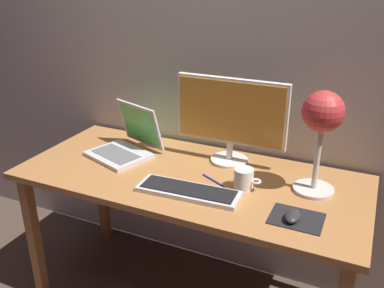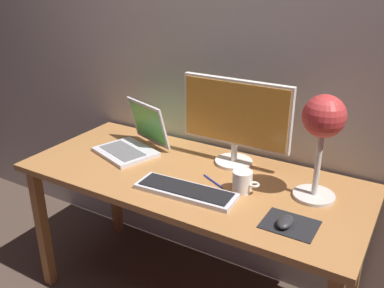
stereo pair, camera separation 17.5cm
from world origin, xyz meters
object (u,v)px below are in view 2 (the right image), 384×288
object	(u,v)px
mouse	(285,222)
coffee_mug	(243,181)
desk_lamp	(323,125)
laptop	(136,138)
monitor	(235,117)
keyboard_main	(186,191)
pen	(213,181)

from	to	relation	value
mouse	coffee_mug	size ratio (longest dim) A/B	0.80
desk_lamp	mouse	size ratio (longest dim) A/B	4.61
laptop	coffee_mug	distance (m)	0.67
mouse	coffee_mug	bearing A→B (deg)	146.73
mouse	coffee_mug	xyz separation A→B (m)	(-0.25, 0.16, 0.03)
monitor	coffee_mug	distance (m)	0.34
monitor	keyboard_main	distance (m)	0.44
laptop	pen	bearing A→B (deg)	-11.91
keyboard_main	coffee_mug	bearing A→B (deg)	35.14
monitor	desk_lamp	xyz separation A→B (m)	(0.43, -0.13, 0.08)
keyboard_main	laptop	bearing A→B (deg)	150.69
laptop	desk_lamp	distance (m)	0.97
monitor	desk_lamp	size ratio (longest dim) A/B	1.22
keyboard_main	mouse	bearing A→B (deg)	-2.75
laptop	mouse	world-z (taller)	laptop
coffee_mug	pen	distance (m)	0.15
monitor	mouse	distance (m)	0.60
monitor	laptop	size ratio (longest dim) A/B	1.43
laptop	desk_lamp	xyz separation A→B (m)	(0.93, -0.01, 0.25)
keyboard_main	desk_lamp	distance (m)	0.62
monitor	laptop	xyz separation A→B (m)	(-0.50, -0.11, -0.17)
coffee_mug	keyboard_main	bearing A→B (deg)	-144.86
pen	coffee_mug	bearing A→B (deg)	-3.50
mouse	keyboard_main	bearing A→B (deg)	177.25
desk_lamp	pen	bearing A→B (deg)	-167.14
desk_lamp	coffee_mug	bearing A→B (deg)	-159.11
monitor	mouse	world-z (taller)	monitor
laptop	desk_lamp	world-z (taller)	desk_lamp
mouse	coffee_mug	world-z (taller)	coffee_mug
monitor	desk_lamp	world-z (taller)	desk_lamp
laptop	pen	distance (m)	0.52
coffee_mug	monitor	bearing A→B (deg)	123.13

